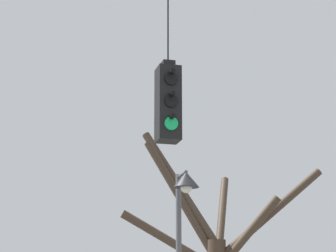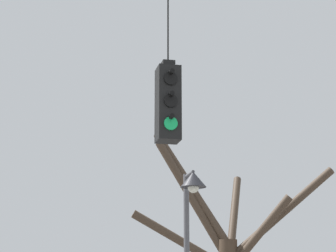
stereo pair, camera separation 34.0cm
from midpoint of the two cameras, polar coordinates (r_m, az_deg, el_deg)
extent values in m
cube|color=black|center=(9.74, -1.00, 1.91)|extent=(0.34, 0.34, 1.14)
cube|color=black|center=(9.94, -0.98, 5.35)|extent=(0.19, 0.19, 0.10)
cylinder|color=black|center=(9.68, -0.73, 4.17)|extent=(0.20, 0.03, 0.20)
cylinder|color=black|center=(9.67, -0.66, 4.75)|extent=(0.07, 0.12, 0.07)
cylinder|color=black|center=(9.57, -0.74, 2.22)|extent=(0.20, 0.03, 0.20)
cylinder|color=black|center=(9.56, -0.67, 2.81)|extent=(0.07, 0.12, 0.07)
cylinder|color=#19C666|center=(9.48, -0.74, 0.24)|extent=(0.20, 0.03, 0.20)
cylinder|color=black|center=(9.46, -0.68, 0.83)|extent=(0.07, 0.12, 0.07)
cylinder|color=black|center=(10.02, -1.24, 3.50)|extent=(0.20, 0.03, 0.20)
cylinder|color=black|center=(10.09, -1.30, 3.91)|extent=(0.07, 0.12, 0.07)
cylinder|color=black|center=(9.92, -1.25, 1.62)|extent=(0.20, 0.03, 0.20)
cylinder|color=black|center=(9.98, -1.31, 2.04)|extent=(0.07, 0.12, 0.07)
cylinder|color=#19C666|center=(9.83, -1.27, -0.30)|extent=(0.20, 0.03, 0.20)
cylinder|color=black|center=(9.89, -1.32, 0.14)|extent=(0.07, 0.12, 0.07)
cylinder|color=#515156|center=(13.82, 0.54, -4.23)|extent=(0.07, 0.59, 0.07)
cone|color=#232328|center=(13.51, 0.87, -4.68)|extent=(0.54, 0.54, 0.32)
sphere|color=silver|center=(13.48, 0.87, -5.36)|extent=(0.24, 0.24, 0.24)
cylinder|color=#423326|center=(17.89, 8.24, -7.68)|extent=(2.96, 0.91, 2.57)
cylinder|color=#423326|center=(17.35, -0.41, -10.01)|extent=(2.64, 0.34, 1.59)
cylinder|color=#423326|center=(18.75, 4.14, -8.34)|extent=(1.23, 2.15, 2.94)
cylinder|color=#423326|center=(17.49, 6.39, -9.35)|extent=(1.68, 1.15, 2.02)
cylinder|color=#423326|center=(18.01, 0.60, -6.41)|extent=(1.94, 1.27, 3.41)
cylinder|color=#423326|center=(18.18, 0.48, -5.38)|extent=(1.95, 1.52, 3.34)
camera|label=1|loc=(0.17, -91.01, 0.27)|focal=70.00mm
camera|label=2|loc=(0.17, 88.99, -0.27)|focal=70.00mm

